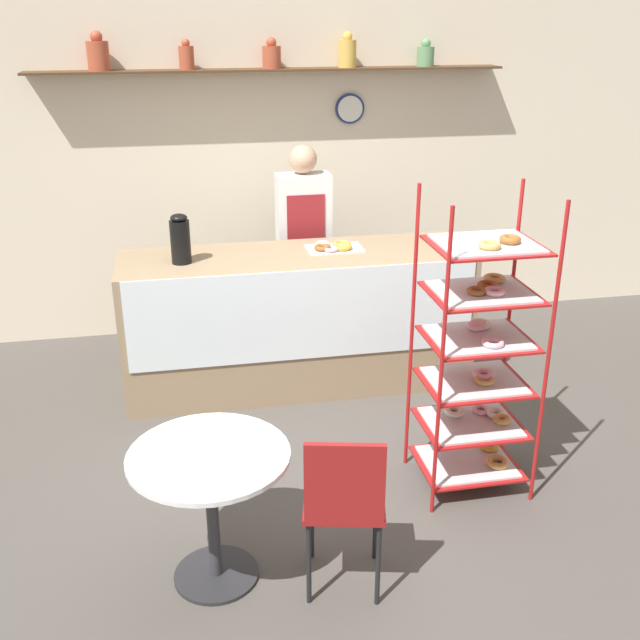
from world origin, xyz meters
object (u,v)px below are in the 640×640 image
Objects in this scene: pastry_rack at (478,358)px; coffee_carafe at (180,239)px; cafe_table at (211,485)px; donut_tray_counter at (334,247)px; cafe_chair at (344,497)px; person_worker at (304,241)px.

pastry_rack is 2.17m from coffee_carafe.
donut_tray_counter is at bearing 63.36° from cafe_table.
donut_tray_counter is at bearing 108.29° from pastry_rack.
pastry_rack reaches higher than cafe_chair.
pastry_rack reaches higher than person_worker.
pastry_rack is 5.13× the size of coffee_carafe.
coffee_carafe is 1.10m from donut_tray_counter.
donut_tray_counter is at bearing -78.52° from person_worker.
cafe_chair is at bearing -96.32° from person_worker.
cafe_chair is at bearing -73.55° from coffee_carafe.
person_worker is 4.14× the size of donut_tray_counter.
person_worker is at bearing 35.01° from coffee_carafe.
cafe_table is at bearing -88.52° from coffee_carafe.
donut_tray_counter is (1.03, 2.06, 0.49)m from cafe_table.
pastry_rack is at bearing -71.71° from donut_tray_counter.
coffee_carafe is at bearing 137.99° from pastry_rack.
cafe_chair reaches higher than cafe_table.
coffee_carafe is at bearing -144.99° from person_worker.
pastry_rack is 2.20m from person_worker.
person_worker is 2.19× the size of cafe_table.
person_worker reaches higher than donut_tray_counter.
donut_tray_counter reaches higher than cafe_chair.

